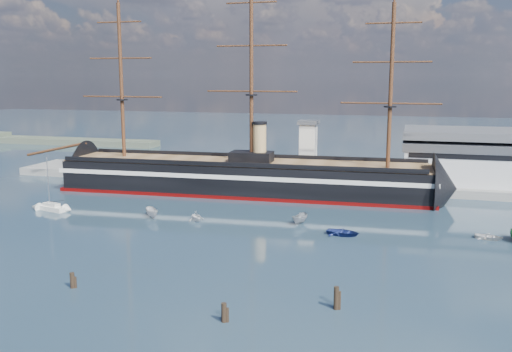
# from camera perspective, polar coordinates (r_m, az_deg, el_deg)

# --- Properties ---
(ground) EXTENTS (600.00, 600.00, 0.00)m
(ground) POSITION_cam_1_polar(r_m,az_deg,el_deg) (117.52, 0.75, -3.92)
(ground) COLOR #1D3141
(ground) RESTS_ON ground
(quay) EXTENTS (180.00, 18.00, 2.00)m
(quay) POSITION_cam_1_polar(r_m,az_deg,el_deg) (150.17, 8.00, -0.92)
(quay) COLOR slate
(quay) RESTS_ON ground
(quay_tower) EXTENTS (5.00, 5.00, 15.00)m
(quay_tower) POSITION_cam_1_polar(r_m,az_deg,el_deg) (146.78, 5.23, 2.74)
(quay_tower) COLOR silver
(quay_tower) RESTS_ON ground
(shoreline) EXTENTS (120.00, 10.00, 4.00)m
(shoreline) POSITION_cam_1_polar(r_m,az_deg,el_deg) (266.95, -23.62, 3.45)
(shoreline) COLOR #3F4C38
(shoreline) RESTS_ON ground
(warship) EXTENTS (113.20, 19.96, 53.94)m
(warship) POSITION_cam_1_polar(r_m,az_deg,el_deg) (138.78, -1.93, -0.04)
(warship) COLOR black
(warship) RESTS_ON ground
(sailboat) EXTENTS (7.49, 3.95, 11.51)m
(sailboat) POSITION_cam_1_polar(r_m,az_deg,el_deg) (128.74, -19.75, -2.94)
(sailboat) COLOR silver
(sailboat) RESTS_ON ground
(motorboat_a) EXTENTS (6.34, 5.71, 2.51)m
(motorboat_a) POSITION_cam_1_polar(r_m,az_deg,el_deg) (117.10, -10.32, -4.13)
(motorboat_a) COLOR silver
(motorboat_a) RESTS_ON ground
(motorboat_b) EXTENTS (2.04, 3.86, 1.71)m
(motorboat_b) POSITION_cam_1_polar(r_m,az_deg,el_deg) (104.03, 8.67, -5.90)
(motorboat_b) COLOR navy
(motorboat_b) RESTS_ON ground
(motorboat_c) EXTENTS (6.32, 3.58, 2.39)m
(motorboat_c) POSITION_cam_1_polar(r_m,az_deg,el_deg) (110.85, 4.40, -4.81)
(motorboat_c) COLOR gray
(motorboat_c) RESTS_ON ground
(motorboat_d) EXTENTS (5.94, 5.97, 2.15)m
(motorboat_d) POSITION_cam_1_polar(r_m,az_deg,el_deg) (113.44, -6.00, -4.49)
(motorboat_d) COLOR silver
(motorboat_d) RESTS_ON ground
(motorboat_e) EXTENTS (1.84, 3.12, 1.37)m
(motorboat_e) POSITION_cam_1_polar(r_m,az_deg,el_deg) (108.42, 22.23, -5.89)
(motorboat_e) COLOR silver
(motorboat_e) RESTS_ON ground
(piling_near_left) EXTENTS (0.64, 0.64, 2.85)m
(piling_near_left) POSITION_cam_1_polar(r_m,az_deg,el_deg) (82.47, -17.86, -10.60)
(piling_near_left) COLOR black
(piling_near_left) RESTS_ON ground
(piling_near_mid) EXTENTS (0.64, 0.64, 3.02)m
(piling_near_mid) POSITION_cam_1_polar(r_m,az_deg,el_deg) (68.78, -3.22, -14.36)
(piling_near_mid) COLOR black
(piling_near_mid) RESTS_ON ground
(piling_near_right) EXTENTS (0.64, 0.64, 3.62)m
(piling_near_right) POSITION_cam_1_polar(r_m,az_deg,el_deg) (72.69, 8.00, -13.05)
(piling_near_right) COLOR black
(piling_near_right) RESTS_ON ground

